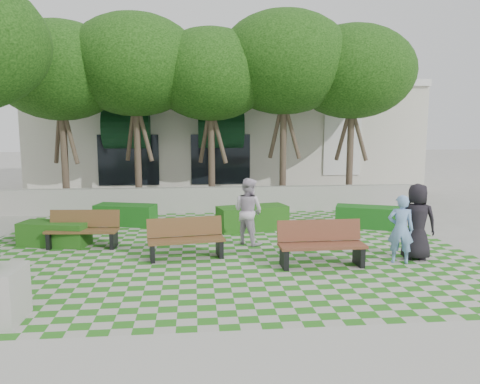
{
  "coord_description": "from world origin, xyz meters",
  "views": [
    {
      "loc": [
        -0.69,
        -10.46,
        3.15
      ],
      "look_at": [
        0.5,
        1.5,
        1.4
      ],
      "focal_mm": 35.0,
      "sensor_mm": 36.0,
      "label": 1
    }
  ],
  "objects": [
    {
      "name": "ground",
      "position": [
        0.0,
        0.0,
        0.0
      ],
      "size": [
        90.0,
        90.0,
        0.0
      ],
      "primitive_type": "plane",
      "color": "gray",
      "rests_on": "ground"
    },
    {
      "name": "lawn",
      "position": [
        0.0,
        1.0,
        0.01
      ],
      "size": [
        12.0,
        12.0,
        0.0
      ],
      "primitive_type": "plane",
      "color": "#2B721E",
      "rests_on": "ground"
    },
    {
      "name": "sidewalk_south",
      "position": [
        0.0,
        -4.7,
        0.01
      ],
      "size": [
        16.0,
        2.0,
        0.01
      ],
      "primitive_type": "cube",
      "color": "#9E9B93",
      "rests_on": "ground"
    },
    {
      "name": "retaining_wall",
      "position": [
        0.0,
        6.2,
        0.45
      ],
      "size": [
        15.0,
        0.36,
        0.9
      ],
      "primitive_type": "cube",
      "color": "#9E9B93",
      "rests_on": "ground"
    },
    {
      "name": "bench_east",
      "position": [
        2.12,
        -0.53,
        0.49
      ],
      "size": [
        1.93,
        0.67,
        1.01
      ],
      "rotation": [
        0.0,
        0.0,
        0.01
      ],
      "color": "brown",
      "rests_on": "ground"
    },
    {
      "name": "bench_mid",
      "position": [
        -0.9,
        0.39,
        0.45
      ],
      "size": [
        1.86,
        0.85,
        0.94
      ],
      "rotation": [
        0.0,
        0.0,
        0.14
      ],
      "color": "#55371D",
      "rests_on": "ground"
    },
    {
      "name": "bench_west",
      "position": [
        -3.55,
        1.63,
        0.45
      ],
      "size": [
        1.84,
        0.75,
        0.94
      ],
      "rotation": [
        0.0,
        0.0,
        -0.08
      ],
      "color": "#52361C",
      "rests_on": "ground"
    },
    {
      "name": "hedge_east",
      "position": [
        4.59,
        3.16,
        0.33
      ],
      "size": [
        2.01,
        1.39,
        0.65
      ],
      "primitive_type": "cube",
      "rotation": [
        0.0,
        0.0,
        -0.38
      ],
      "color": "#154F17",
      "rests_on": "ground"
    },
    {
      "name": "hedge_midright",
      "position": [
        1.04,
        3.17,
        0.36
      ],
      "size": [
        2.2,
        1.31,
        0.72
      ],
      "primitive_type": "cube",
      "rotation": [
        0.0,
        0.0,
        0.25
      ],
      "color": "#1D5015",
      "rests_on": "ground"
    },
    {
      "name": "hedge_midleft",
      "position": [
        -2.84,
        4.24,
        0.33
      ],
      "size": [
        1.99,
        1.24,
        0.65
      ],
      "primitive_type": "cube",
      "rotation": [
        0.0,
        0.0,
        -0.29
      ],
      "color": "#144E16",
      "rests_on": "ground"
    },
    {
      "name": "hedge_west",
      "position": [
        -4.34,
        1.88,
        0.31
      ],
      "size": [
        1.89,
        1.1,
        0.62
      ],
      "primitive_type": "cube",
      "rotation": [
        0.0,
        0.0,
        -0.24
      ],
      "color": "#1B4813",
      "rests_on": "ground"
    },
    {
      "name": "person_blue",
      "position": [
        3.96,
        -0.51,
        0.79
      ],
      "size": [
        0.67,
        0.54,
        1.58
      ],
      "primitive_type": "imported",
      "rotation": [
        0.0,
        0.0,
        2.81
      ],
      "color": "#77A0D9",
      "rests_on": "ground"
    },
    {
      "name": "person_dark",
      "position": [
        4.46,
        -0.26,
        0.9
      ],
      "size": [
        0.99,
        0.77,
        1.8
      ],
      "primitive_type": "imported",
      "rotation": [
        0.0,
        0.0,
        2.89
      ],
      "color": "black",
      "rests_on": "ground"
    },
    {
      "name": "person_white",
      "position": [
        0.72,
        1.54,
        0.88
      ],
      "size": [
        1.08,
        1.07,
        1.76
      ],
      "primitive_type": "imported",
      "rotation": [
        0.0,
        0.0,
        2.39
      ],
      "color": "silver",
      "rests_on": "ground"
    },
    {
      "name": "tree_row",
      "position": [
        -1.86,
        5.95,
        5.18
      ],
      "size": [
        17.7,
        13.4,
        7.41
      ],
      "color": "#47382B",
      "rests_on": "ground"
    },
    {
      "name": "building",
      "position": [
        0.93,
        14.08,
        2.52
      ],
      "size": [
        18.0,
        8.92,
        5.15
      ],
      "color": "beige",
      "rests_on": "ground"
    }
  ]
}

